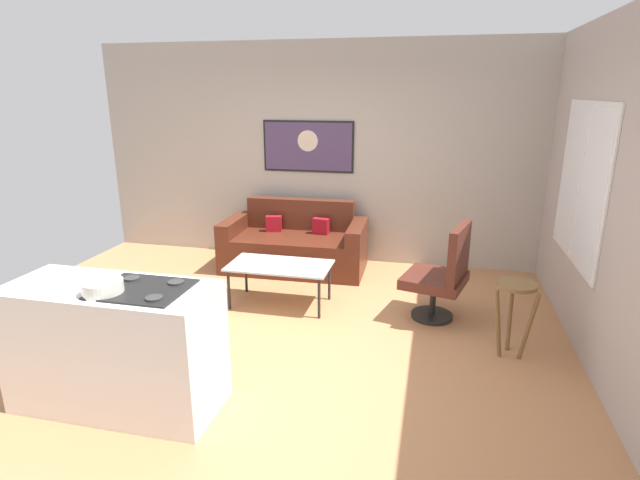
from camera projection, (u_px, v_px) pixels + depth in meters
ground at (279, 341)px, 4.61m from camera, size 6.40×6.40×0.04m
back_wall at (333, 154)px, 6.46m from camera, size 6.40×0.05×2.80m
right_wall at (607, 196)px, 3.91m from camera, size 0.05×6.40×2.80m
couch at (295, 246)px, 6.36m from camera, size 1.79×0.90×0.84m
coffee_table at (280, 268)px, 5.23m from camera, size 1.07×0.58×0.45m
armchair at (443, 274)px, 4.87m from camera, size 0.69×0.71×0.98m
bar_stool at (515, 299)px, 4.18m from camera, size 0.38×0.37×0.66m
kitchen_counter at (116, 346)px, 3.53m from camera, size 1.46×0.61×0.93m
mixing_bowl at (103, 288)px, 3.27m from camera, size 0.26×0.26×0.09m
wall_painting at (308, 146)px, 6.47m from camera, size 1.20×0.03×0.66m
window at (581, 184)px, 4.48m from camera, size 0.03×1.50×1.43m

